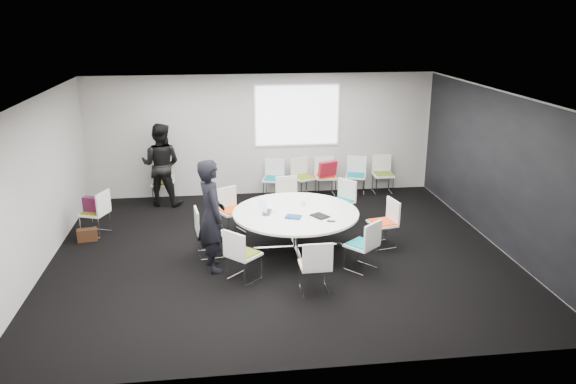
{
  "coord_description": "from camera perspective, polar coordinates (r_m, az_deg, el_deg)",
  "views": [
    {
      "loc": [
        -1.02,
        -9.23,
        4.13
      ],
      "look_at": [
        0.2,
        0.4,
        1.0
      ],
      "focal_mm": 35.0,
      "sensor_mm": 36.0,
      "label": 1
    }
  ],
  "objects": [
    {
      "name": "chair_back_b",
      "position": [
        13.12,
        1.59,
        0.78
      ],
      "size": [
        0.6,
        0.6,
        0.88
      ],
      "rotation": [
        0.0,
        0.0,
        3.57
      ],
      "color": "silver",
      "rests_on": "ground"
    },
    {
      "name": "chair_ring_a",
      "position": [
        10.46,
        9.58,
        -4.01
      ],
      "size": [
        0.53,
        0.54,
        0.88
      ],
      "rotation": [
        0.0,
        0.0,
        1.77
      ],
      "color": "silver",
      "rests_on": "ground"
    },
    {
      "name": "papers_right",
      "position": [
        10.34,
        3.01,
        -1.33
      ],
      "size": [
        0.35,
        0.36,
        0.0
      ],
      "primitive_type": "cube",
      "rotation": [
        0.0,
        0.0,
        0.87
      ],
      "color": "white",
      "rests_on": "conference_table"
    },
    {
      "name": "person_main",
      "position": [
        9.26,
        -7.78,
        -2.39
      ],
      "size": [
        0.62,
        0.79,
        1.9
      ],
      "primitive_type": "imported",
      "rotation": [
        0.0,
        0.0,
        1.84
      ],
      "color": "black",
      "rests_on": "ground"
    },
    {
      "name": "conference_table",
      "position": [
        10.06,
        0.78,
        -3.01
      ],
      "size": [
        2.25,
        2.25,
        0.73
      ],
      "color": "silver",
      "rests_on": "ground"
    },
    {
      "name": "chair_ring_h",
      "position": [
        9.47,
        7.51,
        -6.3
      ],
      "size": [
        0.64,
        0.64,
        0.88
      ],
      "rotation": [
        0.0,
        0.0,
        6.99
      ],
      "color": "silver",
      "rests_on": "ground"
    },
    {
      "name": "chair_ring_f",
      "position": [
        9.07,
        -4.58,
        -7.32
      ],
      "size": [
        0.64,
        0.64,
        0.88
      ],
      "rotation": [
        0.0,
        0.0,
        5.48
      ],
      "color": "silver",
      "rests_on": "ground"
    },
    {
      "name": "brown_bag",
      "position": [
        11.24,
        -19.72,
        -4.13
      ],
      "size": [
        0.38,
        0.22,
        0.24
      ],
      "primitive_type": "cube",
      "rotation": [
        0.0,
        0.0,
        0.17
      ],
      "color": "#382012",
      "rests_on": "ground"
    },
    {
      "name": "projection_screen",
      "position": [
        13.02,
        0.94,
        7.78
      ],
      "size": [
        1.9,
        0.03,
        1.35
      ],
      "primitive_type": "cube",
      "color": "white",
      "rests_on": "room_shell"
    },
    {
      "name": "notebook_black",
      "position": [
        9.78,
        3.26,
        -2.44
      ],
      "size": [
        0.35,
        0.37,
        0.02
      ],
      "primitive_type": "cube",
      "rotation": [
        0.0,
        0.0,
        0.57
      ],
      "color": "black",
      "rests_on": "conference_table"
    },
    {
      "name": "chair_ring_g",
      "position": [
        8.69,
        2.75,
        -8.46
      ],
      "size": [
        0.47,
        0.45,
        0.88
      ],
      "rotation": [
        0.0,
        0.0,
        6.3
      ],
      "color": "silver",
      "rests_on": "ground"
    },
    {
      "name": "chair_ring_b",
      "position": [
        11.48,
        5.38,
        -1.82
      ],
      "size": [
        0.64,
        0.64,
        0.88
      ],
      "rotation": [
        0.0,
        0.0,
        2.26
      ],
      "color": "silver",
      "rests_on": "ground"
    },
    {
      "name": "phone",
      "position": [
        9.56,
        4.4,
        -2.98
      ],
      "size": [
        0.15,
        0.1,
        0.01
      ],
      "primitive_type": "cube",
      "rotation": [
        0.0,
        0.0,
        -0.25
      ],
      "color": "black",
      "rests_on": "conference_table"
    },
    {
      "name": "chair_spare_left",
      "position": [
        11.45,
        -18.89,
        -2.81
      ],
      "size": [
        0.58,
        0.59,
        0.88
      ],
      "rotation": [
        0.0,
        0.0,
        1.2
      ],
      "color": "silver",
      "rests_on": "ground"
    },
    {
      "name": "chair_back_d",
      "position": [
        13.34,
        6.85,
        0.94
      ],
      "size": [
        0.58,
        0.57,
        0.88
      ],
      "rotation": [
        0.0,
        0.0,
        2.82
      ],
      "color": "silver",
      "rests_on": "ground"
    },
    {
      "name": "chair_back_c",
      "position": [
        13.21,
        3.82,
        0.86
      ],
      "size": [
        0.46,
        0.45,
        0.88
      ],
      "rotation": [
        0.0,
        0.0,
        3.15
      ],
      "color": "silver",
      "rests_on": "ground"
    },
    {
      "name": "chair_ring_c",
      "position": [
        11.62,
        0.01,
        -1.51
      ],
      "size": [
        0.49,
        0.48,
        0.88
      ],
      "rotation": [
        0.0,
        0.0,
        3.21
      ],
      "color": "silver",
      "rests_on": "ground"
    },
    {
      "name": "maroon_bag",
      "position": [
        11.35,
        -19.13,
        -1.17
      ],
      "size": [
        0.42,
        0.26,
        0.28
      ],
      "primitive_type": "cube",
      "rotation": [
        0.0,
        0.0,
        -0.33
      ],
      "color": "#49132C",
      "rests_on": "chair_spare_left"
    },
    {
      "name": "room_shell",
      "position": [
        9.69,
        -0.32,
        1.51
      ],
      "size": [
        8.08,
        7.08,
        2.88
      ],
      "color": "black",
      "rests_on": "ground"
    },
    {
      "name": "chair_back_e",
      "position": [
        13.54,
        9.59,
        1.07
      ],
      "size": [
        0.48,
        0.47,
        0.88
      ],
      "rotation": [
        0.0,
        0.0,
        3.1
      ],
      "color": "silver",
      "rests_on": "ground"
    },
    {
      "name": "chair_ring_e",
      "position": [
        10.02,
        -8.03,
        -4.93
      ],
      "size": [
        0.51,
        0.52,
        0.88
      ],
      "rotation": [
        0.0,
        0.0,
        4.86
      ],
      "color": "silver",
      "rests_on": "ground"
    },
    {
      "name": "cup",
      "position": [
        10.31,
        1.54,
        -1.12
      ],
      "size": [
        0.08,
        0.08,
        0.09
      ],
      "primitive_type": "cylinder",
      "color": "white",
      "rests_on": "conference_table"
    },
    {
      "name": "chair_person_back",
      "position": [
        13.01,
        -12.52,
        0.19
      ],
      "size": [
        0.51,
        0.5,
        0.88
      ],
      "rotation": [
        0.0,
        0.0,
        3.02
      ],
      "color": "silver",
      "rests_on": "ground"
    },
    {
      "name": "chair_back_a",
      "position": [
        13.0,
        -1.49,
        0.61
      ],
      "size": [
        0.56,
        0.55,
        0.88
      ],
      "rotation": [
        0.0,
        0.0,
        2.87
      ],
      "color": "silver",
      "rests_on": "ground"
    },
    {
      "name": "person_back",
      "position": [
        12.67,
        -12.79,
        2.74
      ],
      "size": [
        1.04,
        0.9,
        1.84
      ],
      "primitive_type": "imported",
      "rotation": [
        0.0,
        0.0,
        2.89
      ],
      "color": "black",
      "rests_on": "ground"
    },
    {
      "name": "tablet_folio",
      "position": [
        9.71,
        0.54,
        -2.53
      ],
      "size": [
        0.31,
        0.28,
        0.03
      ],
      "primitive_type": "cube",
      "rotation": [
        0.0,
        0.0,
        -0.37
      ],
      "color": "navy",
      "rests_on": "conference_table"
    },
    {
      "name": "laptop_lid",
      "position": [
        9.94,
        -2.65,
        -1.35
      ],
      "size": [
        0.15,
        0.28,
        0.22
      ],
      "primitive_type": "cube",
      "rotation": [
        0.0,
        0.0,
        2.03
      ],
      "color": "silver",
      "rests_on": "conference_table"
    },
    {
      "name": "papers_front",
      "position": [
        9.99,
        4.64,
        -2.07
      ],
      "size": [
        0.36,
        0.32,
        0.0
      ],
      "primitive_type": "cube",
      "rotation": [
        0.0,
        0.0,
        -0.45
      ],
      "color": "white",
      "rests_on": "conference_table"
    },
    {
      "name": "chair_ring_d",
      "position": [
        10.98,
        -5.75,
        -2.78
      ],
      "size": [
        0.62,
        0.62,
        0.88
      ],
      "rotation": [
        0.0,
        0.0,
        3.65
      ],
      "color": "silver",
      "rests_on": "ground"
    },
    {
      "name": "laptop",
      "position": [
        9.94,
        -1.89,
        -2.07
      ],
      "size": [
        0.28,
        0.36,
        0.03
      ],
      "primitive_type": "imported",
      "rotation": [
        0.0,
        0.0,
        1.32
      ],
      "color": "#333338",
      "rests_on": "conference_table"
    },
    {
      "name": "red_jacket",
      "position": [
        12.88,
        4.04,
        2.38
      ],
      "size": [
        0.47,
        0.31,
        0.36
      ],
      "primitive_type": "cube",
      "rotation": [
        0.17,
        0.0,
        0.38
      ],
      "color": "#AF1525",
      "rests_on": "chair_back_c"
    }
  ]
}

